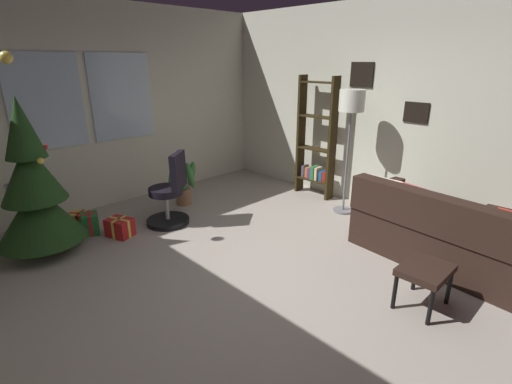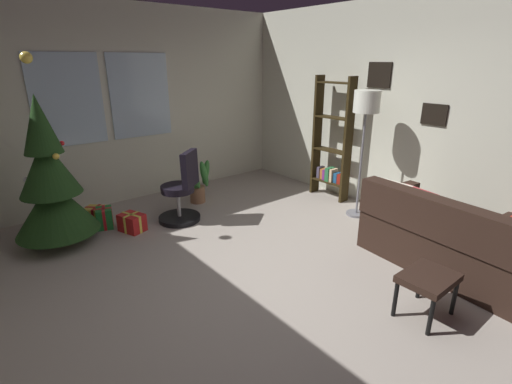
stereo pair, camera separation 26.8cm
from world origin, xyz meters
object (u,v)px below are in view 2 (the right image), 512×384
(gift_box_green, at_px, (105,218))
(office_chair, at_px, (182,194))
(gift_box_gold, at_px, (97,214))
(gift_box_red, at_px, (132,223))
(potted_plant, at_px, (197,182))
(floor_lamp, at_px, (366,112))
(holiday_tree, at_px, (51,185))
(bookshelf, at_px, (332,146))
(footstool, at_px, (428,281))
(couch, at_px, (476,243))

(gift_box_green, distance_m, office_chair, 1.03)
(gift_box_gold, bearing_deg, gift_box_red, -66.53)
(gift_box_gold, bearing_deg, potted_plant, -9.14)
(gift_box_green, height_order, floor_lamp, floor_lamp)
(holiday_tree, relative_size, floor_lamp, 1.26)
(bookshelf, distance_m, potted_plant, 2.12)
(gift_box_green, bearing_deg, potted_plant, 0.73)
(holiday_tree, distance_m, bookshelf, 3.84)
(gift_box_green, relative_size, gift_box_gold, 0.81)
(holiday_tree, distance_m, potted_plant, 2.02)
(floor_lamp, relative_size, potted_plant, 2.44)
(gift_box_gold, xyz_separation_m, potted_plant, (1.43, -0.23, 0.21))
(holiday_tree, bearing_deg, bookshelf, -14.27)
(footstool, bearing_deg, potted_plant, 91.25)
(office_chair, height_order, potted_plant, office_chair)
(office_chair, relative_size, floor_lamp, 0.57)
(footstool, relative_size, floor_lamp, 0.27)
(bookshelf, bearing_deg, couch, -103.24)
(footstool, xyz_separation_m, office_chair, (-0.60, 3.07, 0.04))
(gift_box_green, xyz_separation_m, bookshelf, (3.16, -1.08, 0.69))
(potted_plant, bearing_deg, holiday_tree, -175.59)
(footstool, distance_m, gift_box_red, 3.45)
(footstool, xyz_separation_m, gift_box_red, (-1.26, 3.20, -0.22))
(gift_box_green, bearing_deg, holiday_tree, -166.57)
(gift_box_red, bearing_deg, potted_plant, 16.39)
(gift_box_green, distance_m, gift_box_gold, 0.25)
(potted_plant, bearing_deg, bookshelf, -32.17)
(office_chair, bearing_deg, floor_lamp, -34.61)
(bookshelf, bearing_deg, potted_plant, 147.83)
(holiday_tree, bearing_deg, gift_box_green, 13.43)
(office_chair, relative_size, bookshelf, 0.52)
(holiday_tree, bearing_deg, floor_lamp, -26.20)
(gift_box_red, bearing_deg, couch, -53.15)
(office_chair, relative_size, potted_plant, 1.39)
(couch, height_order, office_chair, office_chair)
(holiday_tree, height_order, gift_box_gold, holiday_tree)
(footstool, bearing_deg, bookshelf, 55.77)
(gift_box_red, bearing_deg, office_chair, -10.82)
(floor_lamp, bearing_deg, office_chair, 145.39)
(couch, relative_size, gift_box_gold, 5.58)
(gift_box_green, distance_m, potted_plant, 1.42)
(gift_box_green, relative_size, floor_lamp, 0.17)
(gift_box_gold, xyz_separation_m, bookshelf, (3.18, -1.33, 0.71))
(holiday_tree, relative_size, gift_box_gold, 5.99)
(couch, bearing_deg, gift_box_gold, 125.01)
(holiday_tree, bearing_deg, gift_box_gold, 35.26)
(office_chair, bearing_deg, footstool, -78.98)
(floor_lamp, bearing_deg, bookshelf, 69.33)
(holiday_tree, bearing_deg, gift_box_red, -13.85)
(gift_box_green, bearing_deg, bookshelf, -18.88)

